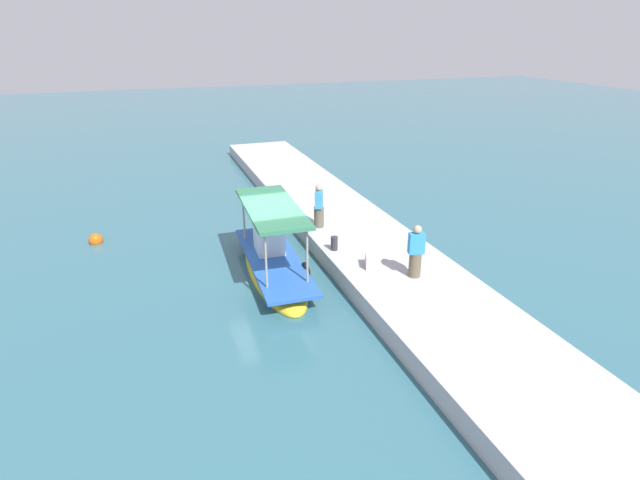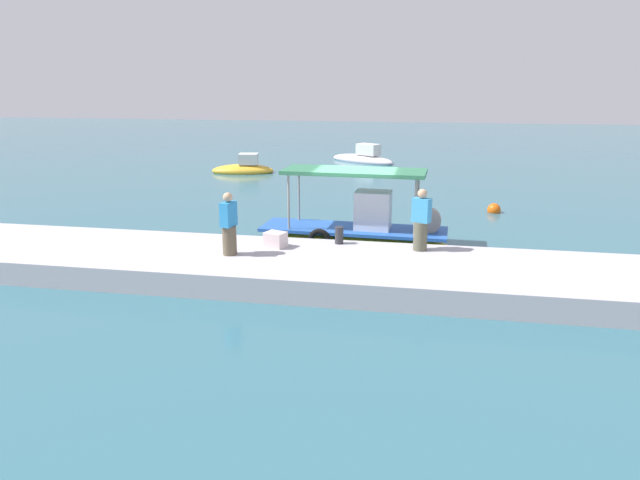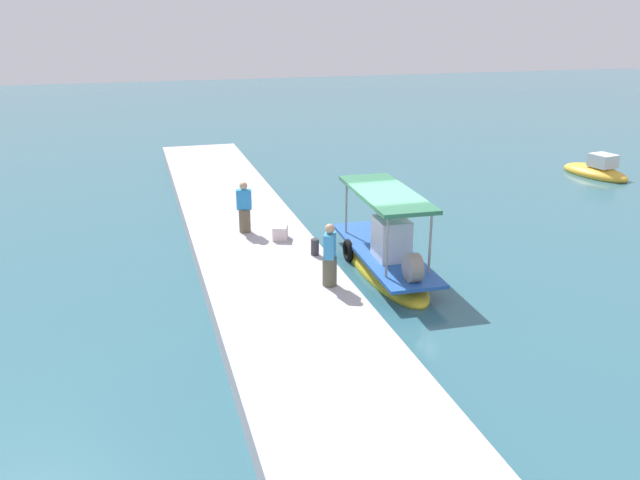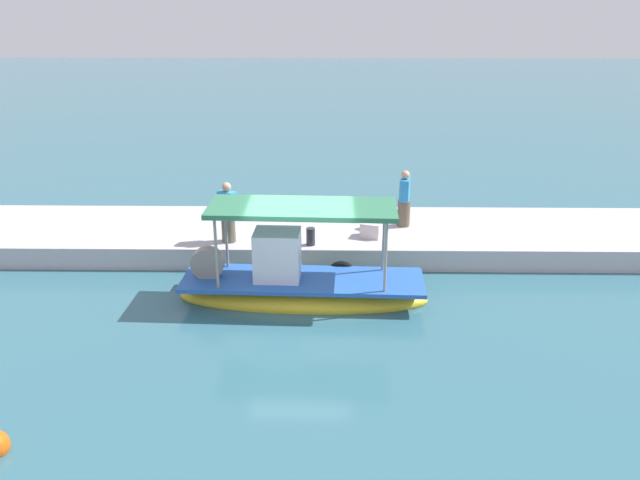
# 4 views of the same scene
# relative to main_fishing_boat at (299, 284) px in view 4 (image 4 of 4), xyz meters

# --- Properties ---
(ground_plane) EXTENTS (120.00, 120.00, 0.00)m
(ground_plane) POSITION_rel_main_fishing_boat_xyz_m (-0.06, 0.23, -0.41)
(ground_plane) COLOR #326472
(dock_quay) EXTENTS (36.00, 3.80, 0.62)m
(dock_quay) POSITION_rel_main_fishing_boat_xyz_m (-0.06, -3.63, -0.10)
(dock_quay) COLOR #B3B0B5
(dock_quay) RESTS_ON ground_plane
(main_fishing_boat) EXTENTS (6.21, 1.89, 2.79)m
(main_fishing_boat) POSITION_rel_main_fishing_boat_xyz_m (0.00, 0.00, 0.00)
(main_fishing_boat) COLOR gold
(main_fishing_boat) RESTS_ON ground_plane
(fisherman_near_bollard) EXTENTS (0.55, 0.50, 1.70)m
(fisherman_near_bollard) POSITION_rel_main_fishing_boat_xyz_m (2.05, -2.37, 0.98)
(fisherman_near_bollard) COLOR #565543
(fisherman_near_bollard) RESTS_ON dock_quay
(fisherman_by_crate) EXTENTS (0.45, 0.52, 1.68)m
(fisherman_by_crate) POSITION_rel_main_fishing_boat_xyz_m (-2.94, -3.75, 0.97)
(fisherman_by_crate) COLOR brown
(fisherman_by_crate) RESTS_ON dock_quay
(mooring_bollard) EXTENTS (0.24, 0.24, 0.49)m
(mooring_bollard) POSITION_rel_main_fishing_boat_xyz_m (-0.24, -2.13, 0.46)
(mooring_bollard) COLOR #2D2D33
(mooring_bollard) RESTS_ON dock_quay
(cargo_crate) EXTENTS (0.67, 0.60, 0.42)m
(cargo_crate) POSITION_rel_main_fishing_boat_xyz_m (-1.93, -2.80, 0.42)
(cargo_crate) COLOR silver
(cargo_crate) RESTS_ON dock_quay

